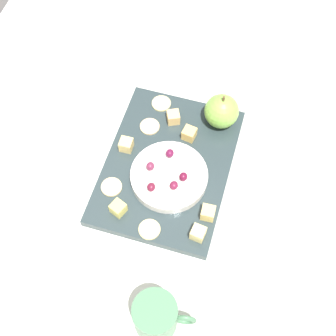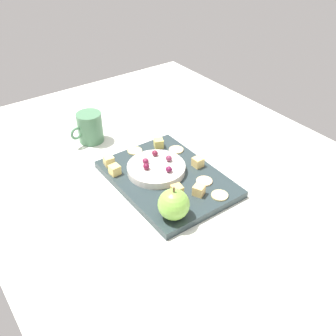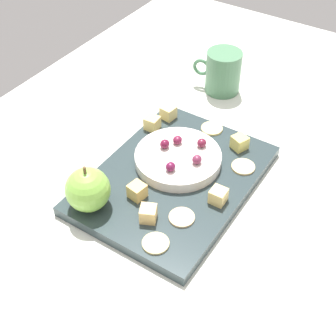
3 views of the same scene
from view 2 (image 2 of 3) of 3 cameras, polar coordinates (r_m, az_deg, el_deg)
table at (r=103.41cm, az=2.84°, el=-3.25°), size 147.90×99.94×4.65cm
platter at (r=101.66cm, az=-0.11°, el=-1.62°), size 34.41×25.25×1.94cm
serving_dish at (r=102.09cm, az=-1.76°, el=-0.09°), size 15.56×15.56×1.98cm
apple_whole at (r=86.80cm, az=0.85°, el=-5.43°), size 7.34×7.34×7.34cm
apple_stem at (r=84.03cm, az=0.87°, el=-3.25°), size 0.50×0.50×1.20cm
cheese_cube_0 at (r=94.37cm, az=1.35°, el=-3.35°), size 2.95×2.95×2.56cm
cheese_cube_1 at (r=94.68cm, az=4.61°, el=-3.32°), size 3.42×3.42×2.56cm
cheese_cube_2 at (r=111.96cm, az=-1.41°, el=3.70°), size 3.35×3.35×2.56cm
cheese_cube_3 at (r=104.27cm, az=4.46°, el=0.88°), size 2.63×2.63×2.56cm
cheese_cube_4 at (r=102.09cm, az=-7.94°, el=-0.26°), size 2.68×2.68×2.56cm
cheese_cube_5 at (r=105.71cm, az=-8.79°, el=1.07°), size 2.88×2.88×2.56cm
cracker_0 at (r=110.92cm, az=-4.96°, el=2.56°), size 4.21×4.21×0.40cm
cracker_1 at (r=99.42cm, az=5.41°, el=-1.96°), size 4.21×4.21×0.40cm
cracker_2 at (r=95.41cm, az=7.69°, el=-4.06°), size 4.21×4.21×0.40cm
cracker_3 at (r=111.00cm, az=1.23°, el=2.73°), size 4.21×4.21×0.40cm
grape_0 at (r=102.74cm, az=0.12°, el=1.44°), size 1.82×1.64×1.65cm
grape_1 at (r=104.99cm, az=-1.96°, el=2.23°), size 1.82×1.64×1.57cm
grape_2 at (r=98.75cm, az=0.13°, el=-0.19°), size 1.82×1.64×1.60cm
grape_3 at (r=102.05cm, az=-3.36°, el=1.04°), size 1.82×1.64×1.49cm
grape_4 at (r=99.85cm, az=-3.25°, el=0.23°), size 1.82×1.64×1.69cm
cup at (r=119.30cm, az=-11.55°, el=5.93°), size 7.62×10.78×9.29cm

